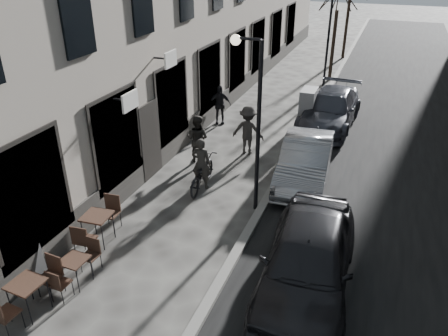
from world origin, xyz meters
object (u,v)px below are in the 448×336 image
Objects in this scene: sign_board at (30,264)px; utility_cabinet at (308,108)px; bicycle at (202,173)px; car_far at (330,109)px; streetlamp_far at (325,33)px; pedestrian_near at (197,139)px; bistro_set_c at (98,226)px; car_mid at (305,161)px; bistro_set_a at (29,294)px; streetlamp_near at (253,109)px; pedestrian_far at (219,105)px; pedestrian_mid at (248,130)px; bistro_set_b at (76,269)px; car_near at (308,259)px.

sign_board is 0.69× the size of utility_cabinet.
bicycle is 0.39× the size of car_far.
streetlamp_far is 2.89× the size of pedestrian_near.
car_mid is (4.41, 5.37, 0.21)m from bistro_set_c.
bicycle reaches higher than bistro_set_a.
car_far reaches higher than car_mid.
bistro_set_a is at bearing -23.66° from sign_board.
utility_cabinet is (0.27, 7.19, -2.32)m from streetlamp_near.
streetlamp_near is 8.07m from car_far.
pedestrian_far is 0.39× the size of car_mid.
utility_cabinet reaches higher than bicycle.
streetlamp_far reaches higher than sign_board.
car_mid is (1.17, -9.72, -2.43)m from streetlamp_far.
sign_board is (-0.61, -1.82, -0.05)m from bistro_set_c.
utility_cabinet is at bearing -112.04° from bicycle.
sign_board is (-0.73, 0.83, -0.03)m from bistro_set_a.
car_far is at bearing 76.16° from bistro_set_a.
bicycle is at bearing 77.37° from pedestrian_mid.
pedestrian_mid reaches higher than sign_board.
pedestrian_near is at bearing -102.58° from pedestrian_far.
pedestrian_near reaches higher than bistro_set_a.
bistro_set_a is at bearing -104.90° from car_far.
car_far reaches higher than bistro_set_b.
bistro_set_c is 9.29m from pedestrian_far.
streetlamp_far is at bearing -103.37° from bicycle.
sign_board is 0.22× the size of car_far.
bistro_set_c is at bearing -133.59° from car_mid.
bistro_set_b is 0.71× the size of bicycle.
utility_cabinet is 0.89× the size of pedestrian_mid.
pedestrian_mid is (-1.28, -8.35, -2.22)m from streetlamp_far.
pedestrian_far reaches higher than car_near.
streetlamp_near reaches higher than car_far.
bistro_set_b is at bearing -77.96° from bistro_set_c.
bistro_set_c is 0.33× the size of car_far.
pedestrian_near reaches higher than car_mid.
streetlamp_near reaches higher than bistro_set_c.
pedestrian_mid reaches higher than bicycle.
pedestrian_far reaches higher than car_mid.
pedestrian_far is (-0.65, 3.83, -0.02)m from pedestrian_near.
car_far reaches higher than bistro_set_c.
car_far is at bearing 93.15° from sign_board.
bicycle is 5.41m from car_near.
sign_board reaches higher than bistro_set_a.
bistro_set_a is 0.96× the size of bistro_set_c.
car_far is (3.95, 5.25, -0.12)m from pedestrian_near.
car_near is (2.27, -2.88, -2.33)m from streetlamp_near.
car_near is 0.94× the size of car_far.
car_near is (5.39, 2.85, 0.34)m from bistro_set_a.
streetlamp_far is 0.97× the size of car_far.
streetlamp_far is 4.40× the size of sign_board.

